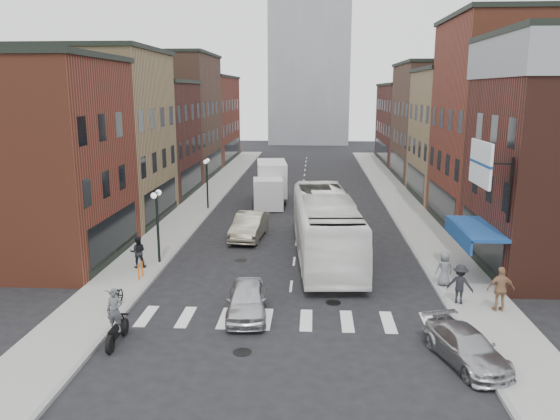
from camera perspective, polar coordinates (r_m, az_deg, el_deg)
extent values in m
plane|color=black|center=(26.07, 1.07, -8.74)|extent=(160.00, 160.00, 0.00)
cube|color=gray|center=(48.18, -7.92, 1.12)|extent=(3.00, 74.00, 0.15)
cube|color=gray|center=(47.81, 12.48, 0.86)|extent=(3.00, 74.00, 0.15)
cube|color=gray|center=(47.92, -6.16, 1.01)|extent=(0.20, 74.00, 0.16)
cube|color=gray|center=(47.62, 10.69, 0.80)|extent=(0.20, 74.00, 0.16)
cube|color=silver|center=(23.30, 0.74, -11.40)|extent=(12.00, 2.20, 0.01)
cube|color=brown|center=(33.18, -25.44, 4.45)|extent=(10.00, 9.00, 11.00)
cube|color=black|center=(31.81, -16.90, -2.34)|extent=(0.08, 7.20, 2.20)
cube|color=black|center=(33.00, -26.37, 14.20)|extent=(10.30, 9.20, 0.30)
cube|color=#9F8257|center=(41.65, -19.24, 7.03)|extent=(10.00, 10.00, 12.00)
cube|color=black|center=(40.61, -12.30, 1.04)|extent=(0.08, 8.00, 2.20)
cube|color=black|center=(41.60, -19.86, 15.48)|extent=(10.30, 10.20, 0.30)
cube|color=#421F17|center=(51.07, -14.86, 7.05)|extent=(10.00, 10.00, 10.00)
cube|color=black|center=(50.15, -9.23, 3.29)|extent=(0.08, 8.00, 2.20)
cube|color=black|center=(50.89, -15.19, 12.83)|extent=(10.30, 10.20, 0.30)
cube|color=brown|center=(61.49, -11.72, 9.44)|extent=(10.00, 12.00, 13.00)
cube|color=black|center=(60.82, -6.97, 4.94)|extent=(0.08, 9.60, 2.20)
cube|color=black|center=(61.54, -12.00, 15.63)|extent=(10.30, 12.20, 0.30)
cube|color=brown|center=(75.13, -8.89, 9.28)|extent=(10.00, 16.00, 11.00)
cube|color=black|center=(74.53, -5.02, 6.35)|extent=(0.08, 12.80, 2.20)
cube|color=black|center=(75.05, -9.03, 13.59)|extent=(10.30, 16.20, 0.30)
cube|color=black|center=(31.16, 20.23, -2.88)|extent=(0.08, 7.20, 2.20)
cube|color=brown|center=(40.84, 23.80, 7.99)|extent=(10.00, 10.00, 14.00)
cube|color=black|center=(40.10, 16.44, 0.67)|extent=(0.08, 8.00, 2.20)
cube|color=black|center=(41.04, 24.71, 17.97)|extent=(10.30, 10.20, 0.30)
cube|color=#9F8257|center=(50.43, 19.79, 7.24)|extent=(10.00, 10.00, 11.00)
cube|color=black|center=(49.74, 13.94, 3.01)|extent=(0.08, 8.00, 2.20)
cube|color=black|center=(50.31, 20.28, 13.65)|extent=(10.30, 10.20, 0.30)
cube|color=brown|center=(61.01, 16.99, 8.67)|extent=(10.00, 12.00, 12.00)
cube|color=black|center=(60.48, 12.12, 4.71)|extent=(0.08, 9.60, 2.20)
cube|color=black|center=(60.98, 17.36, 14.44)|extent=(10.30, 12.20, 0.30)
cube|color=#421F17|center=(74.75, 14.49, 8.64)|extent=(10.00, 16.00, 10.00)
cube|color=black|center=(74.26, 10.55, 6.16)|extent=(0.08, 12.80, 2.20)
cube|color=black|center=(74.62, 14.71, 12.58)|extent=(10.30, 16.20, 0.30)
cube|color=navy|center=(28.78, 19.75, -1.81)|extent=(1.80, 5.00, 0.15)
cube|color=navy|center=(28.63, 18.07, -2.48)|extent=(0.10, 5.00, 0.70)
cylinder|color=black|center=(26.70, 22.92, 1.93)|extent=(0.12, 0.12, 3.00)
cylinder|color=black|center=(26.30, 21.70, 4.53)|extent=(1.40, 0.08, 0.08)
cube|color=silver|center=(26.09, 20.24, 4.59)|extent=(0.12, 3.00, 2.00)
cube|color=#9399A0|center=(103.48, 3.15, 21.05)|extent=(14.00, 14.00, 50.00)
cylinder|color=black|center=(30.44, -12.64, -1.98)|extent=(0.14, 0.14, 4.00)
cylinder|color=black|center=(30.01, -12.82, 1.72)|extent=(0.06, 0.90, 0.06)
sphere|color=white|center=(29.60, -13.05, 1.46)|extent=(0.32, 0.32, 0.32)
sphere|color=white|center=(30.45, -12.58, 1.79)|extent=(0.32, 0.32, 0.32)
cylinder|color=black|center=(43.76, -7.61, 2.55)|extent=(0.14, 0.14, 4.00)
cylinder|color=black|center=(43.46, -7.68, 5.15)|extent=(0.06, 0.90, 0.06)
sphere|color=white|center=(43.03, -7.80, 5.01)|extent=(0.32, 0.32, 0.32)
sphere|color=white|center=(43.91, -7.57, 5.16)|extent=(0.32, 0.32, 0.32)
cylinder|color=#D8590C|center=(28.15, -14.57, -6.34)|extent=(0.08, 0.08, 0.80)
cylinder|color=#D8590C|center=(28.69, -14.21, -5.96)|extent=(0.08, 0.08, 0.80)
cube|color=silver|center=(43.55, -1.24, 1.68)|extent=(2.58, 2.75, 2.41)
cube|color=black|center=(43.51, -1.25, 1.99)|extent=(2.49, 1.61, 1.06)
cube|color=silver|center=(47.03, -0.88, 3.38)|extent=(2.96, 5.26, 2.80)
cube|color=navy|center=(47.03, -0.88, 3.38)|extent=(2.65, 2.19, 1.16)
cube|color=black|center=(47.12, -0.89, 1.43)|extent=(2.81, 6.47, 0.34)
cylinder|color=black|center=(44.02, -2.66, 0.63)|extent=(0.27, 0.87, 0.87)
cylinder|color=black|center=(43.83, 0.23, 0.60)|extent=(0.27, 0.87, 0.87)
cylinder|color=black|center=(47.22, -2.23, 1.44)|extent=(0.27, 0.87, 0.87)
cylinder|color=black|center=(47.05, 0.46, 1.41)|extent=(0.27, 0.87, 0.87)
cylinder|color=black|center=(49.10, -2.01, 1.87)|extent=(0.27, 0.87, 0.87)
cylinder|color=black|center=(48.94, 0.58, 1.84)|extent=(0.27, 0.87, 0.87)
cylinder|color=black|center=(22.68, -15.95, -11.67)|extent=(0.14, 0.67, 0.67)
cylinder|color=black|center=(21.39, -17.33, -13.28)|extent=(0.14, 0.67, 0.67)
cube|color=black|center=(21.94, -16.66, -11.92)|extent=(0.28, 1.23, 0.36)
cube|color=black|center=(22.26, -16.23, -10.39)|extent=(0.56, 0.07, 0.06)
imported|color=#4C4E52|center=(21.53, -16.89, -9.99)|extent=(0.62, 0.41, 1.68)
imported|color=white|center=(31.12, 4.75, -1.72)|extent=(4.05, 13.35, 3.67)
imported|color=silver|center=(23.47, -3.48, -9.36)|extent=(2.00, 4.28, 1.42)
imported|color=#A7A087|center=(35.30, -3.24, -1.68)|extent=(2.17, 5.14, 1.65)
imported|color=#A5A4A9|center=(20.77, 18.90, -13.41)|extent=(2.77, 4.40, 1.19)
imported|color=black|center=(25.08, -16.77, -8.67)|extent=(0.63, 1.76, 0.92)
imported|color=black|center=(30.02, -14.63, -4.26)|extent=(0.92, 0.66, 1.70)
imported|color=black|center=(25.56, 18.29, -7.36)|extent=(1.27, 0.96, 1.77)
imported|color=#946B4B|center=(25.25, 22.07, -7.67)|extent=(1.16, 0.61, 1.96)
imported|color=slate|center=(27.63, 16.80, -5.88)|extent=(0.89, 0.66, 1.67)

